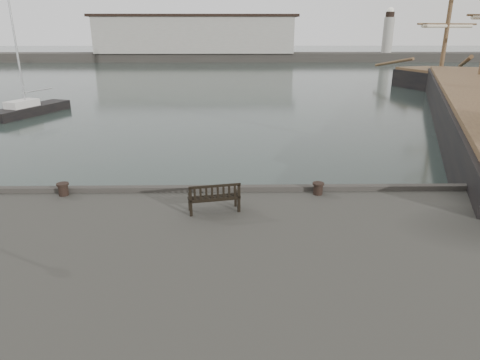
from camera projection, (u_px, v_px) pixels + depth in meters
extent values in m
plane|color=black|center=(211.00, 227.00, 16.43)|extent=(400.00, 400.00, 0.00)
cube|color=#383530|center=(229.00, 57.00, 102.87)|extent=(140.00, 8.00, 2.00)
cube|color=#A09D95|center=(195.00, 35.00, 101.09)|extent=(46.00, 9.00, 8.00)
cube|color=black|center=(194.00, 16.00, 99.66)|extent=(48.00, 9.50, 0.60)
cylinder|color=#A09D95|center=(388.00, 35.00, 101.83)|extent=(2.40, 2.40, 8.00)
sphere|color=silver|center=(391.00, 11.00, 100.03)|extent=(1.61, 1.61, 1.61)
cube|color=black|center=(214.00, 198.00, 13.87)|extent=(1.75, 0.90, 0.04)
cube|color=black|center=(215.00, 193.00, 13.56)|extent=(1.64, 0.40, 0.50)
cube|color=black|center=(214.00, 204.00, 13.95)|extent=(1.63, 0.80, 0.46)
cylinder|color=black|center=(63.00, 189.00, 15.28)|extent=(0.50, 0.50, 0.45)
cylinder|color=black|center=(318.00, 189.00, 15.37)|extent=(0.54, 0.54, 0.44)
cube|color=black|center=(31.00, 114.00, 38.22)|extent=(4.79, 8.08, 1.40)
cube|color=beige|center=(29.00, 102.00, 37.89)|extent=(2.28, 3.06, 0.60)
cylinder|color=#B2B5B7|center=(21.00, 55.00, 36.54)|extent=(0.16, 0.16, 8.72)
cylinder|color=brown|center=(451.00, 2.00, 50.57)|extent=(0.51, 0.51, 16.11)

